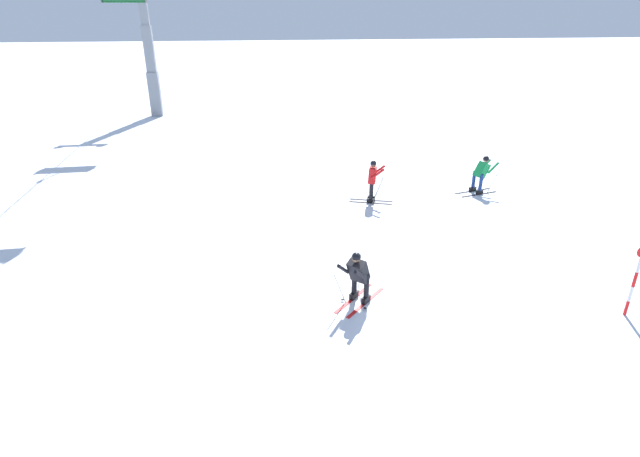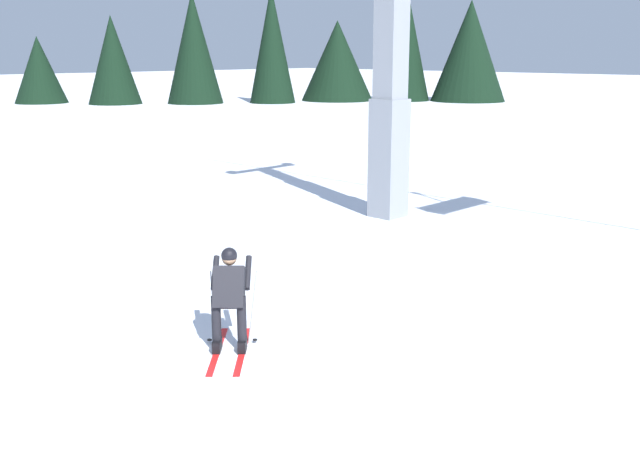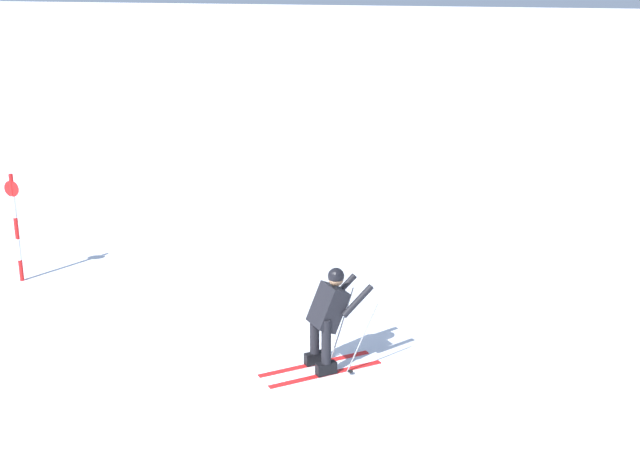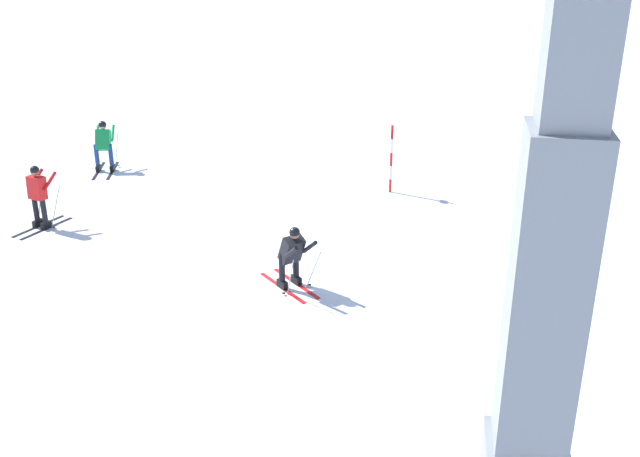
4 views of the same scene
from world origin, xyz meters
TOP-DOWN VIEW (x-y plane):
  - ground_plane at (0.00, 0.00)m, footprint 260.00×260.00m
  - skier_carving_main at (-1.19, 1.25)m, footprint 1.48×1.49m
  - lift_tower_near at (-4.97, 9.30)m, footprint 0.73×3.05m
  - trail_marker_pole at (-2.75, -4.83)m, footprint 0.07×0.28m
  - skier_distant_uphill at (5.85, -5.41)m, footprint 0.94×1.74m
  - skier_distant_downhill at (5.53, -0.93)m, footprint 0.92×1.64m

SIDE VIEW (x-z plane):
  - ground_plane at x=0.00m, z-range 0.00..0.00m
  - skier_carving_main at x=-1.19m, z-range 0.04..1.56m
  - skier_distant_uphill at x=5.85m, z-range 0.04..1.63m
  - skier_distant_downhill at x=5.53m, z-range 0.10..1.73m
  - trail_marker_pole at x=-2.75m, z-range 0.08..1.98m
  - lift_tower_near at x=-4.97m, z-range -0.73..8.55m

